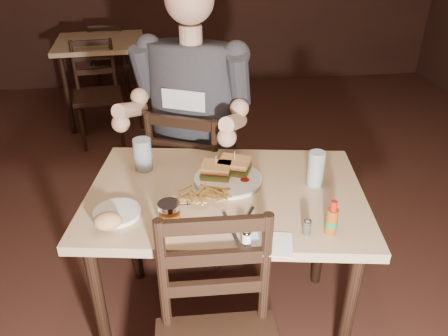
{
  "coord_description": "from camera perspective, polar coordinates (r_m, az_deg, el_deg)",
  "views": [
    {
      "loc": [
        -0.21,
        -1.72,
        1.74
      ],
      "look_at": [
        -0.01,
        -0.17,
        0.85
      ],
      "focal_mm": 35.0,
      "sensor_mm": 36.0,
      "label": 1
    }
  ],
  "objects": [
    {
      "name": "room_shell",
      "position": [
        1.76,
        -0.44,
        18.58
      ],
      "size": [
        7.0,
        7.0,
        7.0
      ],
      "color": "black",
      "rests_on": "ground"
    },
    {
      "name": "main_table",
      "position": [
        1.84,
        0.2,
        -5.32
      ],
      "size": [
        1.23,
        0.93,
        0.77
      ],
      "rotation": [
        0.0,
        0.0,
        -0.16
      ],
      "color": "tan",
      "rests_on": "ground"
    },
    {
      "name": "bg_table",
      "position": [
        4.39,
        -15.77,
        14.61
      ],
      "size": [
        0.85,
        0.85,
        0.77
      ],
      "rotation": [
        0.0,
        0.0,
        0.06
      ],
      "color": "tan",
      "rests_on": "ground"
    },
    {
      "name": "chair_far",
      "position": [
        2.47,
        -3.58,
        -1.54
      ],
      "size": [
        0.58,
        0.6,
        0.93
      ],
      "primitive_type": null,
      "rotation": [
        0.0,
        0.0,
        2.71
      ],
      "color": "black",
      "rests_on": "ground"
    },
    {
      "name": "bg_chair_far",
      "position": [
        4.98,
        -14.64,
        13.32
      ],
      "size": [
        0.4,
        0.44,
        0.84
      ],
      "primitive_type": null,
      "rotation": [
        0.0,
        0.0,
        3.18
      ],
      "color": "black",
      "rests_on": "ground"
    },
    {
      "name": "bg_chair_near",
      "position": [
        3.94,
        -16.17,
        9.09
      ],
      "size": [
        0.46,
        0.49,
        0.87
      ],
      "primitive_type": null,
      "rotation": [
        0.0,
        0.0,
        0.14
      ],
      "color": "black",
      "rests_on": "ground"
    },
    {
      "name": "diner",
      "position": [
        2.19,
        -4.54,
        10.12
      ],
      "size": [
        0.76,
        0.69,
        1.07
      ],
      "primitive_type": null,
      "rotation": [
        0.0,
        0.0,
        -0.43
      ],
      "color": "#34343A",
      "rests_on": "chair_far"
    },
    {
      "name": "dinner_plate",
      "position": [
        1.85,
        0.55,
        -1.62
      ],
      "size": [
        0.32,
        0.32,
        0.02
      ],
      "primitive_type": "cylinder",
      "rotation": [
        0.0,
        0.0,
        -0.16
      ],
      "color": "white",
      "rests_on": "main_table"
    },
    {
      "name": "sandwich_left",
      "position": [
        1.83,
        -1.04,
        0.22
      ],
      "size": [
        0.14,
        0.13,
        0.1
      ],
      "primitive_type": null,
      "rotation": [
        0.0,
        0.0,
        -0.29
      ],
      "color": "tan",
      "rests_on": "dinner_plate"
    },
    {
      "name": "sandwich_right",
      "position": [
        1.87,
        1.38,
        0.91
      ],
      "size": [
        0.16,
        0.15,
        0.11
      ],
      "primitive_type": null,
      "rotation": [
        0.0,
        0.0,
        -0.41
      ],
      "color": "tan",
      "rests_on": "dinner_plate"
    },
    {
      "name": "fries_pile",
      "position": [
        1.72,
        -2.42,
        -3.31
      ],
      "size": [
        0.26,
        0.2,
        0.04
      ],
      "primitive_type": null,
      "rotation": [
        0.0,
        0.0,
        -0.16
      ],
      "color": "#E9B759",
      "rests_on": "dinner_plate"
    },
    {
      "name": "ketchup_dollop",
      "position": [
        1.83,
        2.75,
        -1.57
      ],
      "size": [
        0.05,
        0.05,
        0.01
      ],
      "primitive_type": "ellipsoid",
      "rotation": [
        0.0,
        0.0,
        -0.16
      ],
      "color": "maroon",
      "rests_on": "dinner_plate"
    },
    {
      "name": "glass_left",
      "position": [
        1.95,
        -10.55,
        1.73
      ],
      "size": [
        0.09,
        0.09,
        0.15
      ],
      "primitive_type": "cylinder",
      "rotation": [
        0.0,
        0.0,
        -0.16
      ],
      "color": "silver",
      "rests_on": "main_table"
    },
    {
      "name": "glass_right",
      "position": [
        1.83,
        11.92,
        -0.12
      ],
      "size": [
        0.08,
        0.08,
        0.15
      ],
      "primitive_type": "cylinder",
      "rotation": [
        0.0,
        0.0,
        -0.16
      ],
      "color": "silver",
      "rests_on": "main_table"
    },
    {
      "name": "hot_sauce",
      "position": [
        1.57,
        13.94,
        -6.29
      ],
      "size": [
        0.05,
        0.05,
        0.13
      ],
      "primitive_type": null,
      "rotation": [
        0.0,
        0.0,
        -0.16
      ],
      "color": "#863E0F",
      "rests_on": "main_table"
    },
    {
      "name": "salt_shaker",
      "position": [
        1.5,
        2.97,
        -9.16
      ],
      "size": [
        0.04,
        0.04,
        0.06
      ],
      "primitive_type": null,
      "rotation": [
        0.0,
        0.0,
        -0.16
      ],
      "color": "white",
      "rests_on": "main_table"
    },
    {
      "name": "pepper_shaker",
      "position": [
        1.57,
        10.78,
        -7.59
      ],
      "size": [
        0.04,
        0.04,
        0.06
      ],
      "primitive_type": null,
      "rotation": [
        0.0,
        0.0,
        -0.16
      ],
      "color": "#38332D",
      "rests_on": "main_table"
    },
    {
      "name": "syrup_dispenser",
      "position": [
        1.57,
        -7.12,
        -6.18
      ],
      "size": [
        0.09,
        0.09,
        0.1
      ],
      "primitive_type": null,
      "rotation": [
        0.0,
        0.0,
        -0.16
      ],
      "color": "#863E0F",
      "rests_on": "main_table"
    },
    {
      "name": "napkin",
      "position": [
        1.53,
        6.25,
        -9.82
      ],
      "size": [
        0.17,
        0.16,
        0.0
      ],
      "primitive_type": "cube",
      "rotation": [
        0.0,
        0.0,
        -0.22
      ],
      "color": "white",
      "rests_on": "main_table"
    },
    {
      "name": "knife",
      "position": [
        1.57,
        1.03,
        -8.13
      ],
      "size": [
        0.04,
        0.22,
        0.01
      ],
      "primitive_type": "cube",
      "rotation": [
        0.0,
        0.0,
        0.13
      ],
      "color": "silver",
      "rests_on": "napkin"
    },
    {
      "name": "fork",
      "position": [
        1.63,
        3.02,
        -6.57
      ],
      "size": [
        0.08,
        0.14,
        0.0
      ],
      "primitive_type": "cube",
      "rotation": [
        0.0,
        0.0,
        -0.5
      ],
      "color": "silver",
      "rests_on": "napkin"
    },
    {
      "name": "side_plate",
      "position": [
        1.7,
        -13.75,
        -5.81
      ],
      "size": [
        0.2,
        0.2,
        0.01
      ],
      "primitive_type": "cylinder",
      "rotation": [
        0.0,
        0.0,
        -0.16
      ],
      "color": "white",
      "rests_on": "main_table"
    },
    {
      "name": "bread_roll",
      "position": [
        1.6,
        -14.97,
        -6.69
      ],
      "size": [
        0.11,
        0.1,
        0.06
      ],
      "primitive_type": "ellipsoid",
      "rotation": [
        0.0,
        0.0,
        -0.16
      ],
      "color": "tan",
      "rests_on": "side_plate"
    }
  ]
}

